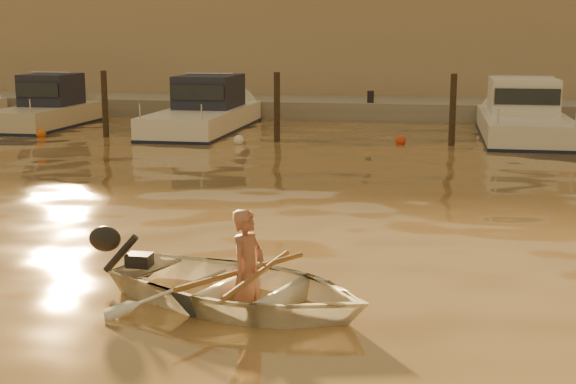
% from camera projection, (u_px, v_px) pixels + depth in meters
% --- Properties ---
extents(ground_plane, '(160.00, 160.00, 0.00)m').
position_uv_depth(ground_plane, '(78.00, 283.00, 10.06)').
color(ground_plane, olive).
rests_on(ground_plane, ground).
extents(dinghy, '(3.77, 3.20, 0.66)m').
position_uv_depth(dinghy, '(240.00, 288.00, 9.17)').
color(dinghy, silver).
rests_on(dinghy, ground_plane).
extents(person, '(0.50, 0.61, 1.44)m').
position_uv_depth(person, '(247.00, 272.00, 9.09)').
color(person, '#9B614D').
rests_on(person, dinghy).
extents(outboard_motor, '(0.98, 0.67, 0.70)m').
position_uv_depth(outboard_motor, '(138.00, 264.00, 9.88)').
color(outboard_motor, black).
rests_on(outboard_motor, dinghy).
extents(oar_port, '(0.31, 2.09, 0.13)m').
position_uv_depth(oar_port, '(259.00, 273.00, 9.01)').
color(oar_port, brown).
rests_on(oar_port, dinghy).
extents(oar_starboard, '(1.07, 1.87, 0.13)m').
position_uv_depth(oar_starboard, '(244.00, 271.00, 9.11)').
color(oar_starboard, brown).
rests_on(oar_starboard, dinghy).
extents(moored_boat_1, '(1.97, 5.96, 1.75)m').
position_uv_depth(moored_boat_1, '(45.00, 108.00, 26.91)').
color(moored_boat_1, beige).
rests_on(moored_boat_1, ground_plane).
extents(moored_boat_2, '(2.28, 7.65, 1.75)m').
position_uv_depth(moored_boat_2, '(204.00, 111.00, 25.92)').
color(moored_boat_2, white).
rests_on(moored_boat_2, ground_plane).
extents(moored_boat_4, '(2.45, 7.48, 1.75)m').
position_uv_depth(moored_boat_4, '(524.00, 117.00, 24.13)').
color(moored_boat_4, silver).
rests_on(moored_boat_4, ground_plane).
extents(piling_1, '(0.18, 0.18, 2.20)m').
position_uv_depth(piling_1, '(105.00, 107.00, 24.18)').
color(piling_1, '#2D2319').
rests_on(piling_1, ground_plane).
extents(piling_2, '(0.18, 0.18, 2.20)m').
position_uv_depth(piling_2, '(277.00, 110.00, 23.23)').
color(piling_2, '#2D2319').
rests_on(piling_2, ground_plane).
extents(piling_3, '(0.18, 0.18, 2.20)m').
position_uv_depth(piling_3, '(453.00, 113.00, 22.34)').
color(piling_3, '#2D2319').
rests_on(piling_3, ground_plane).
extents(fender_b, '(0.30, 0.30, 0.30)m').
position_uv_depth(fender_b, '(41.00, 134.00, 24.40)').
color(fender_b, '#D85F19').
rests_on(fender_b, ground_plane).
extents(fender_c, '(0.30, 0.30, 0.30)m').
position_uv_depth(fender_c, '(239.00, 140.00, 22.83)').
color(fender_c, white).
rests_on(fender_c, ground_plane).
extents(fender_d, '(0.30, 0.30, 0.30)m').
position_uv_depth(fender_d, '(401.00, 140.00, 22.81)').
color(fender_d, red).
rests_on(fender_d, ground_plane).
extents(fender_e, '(0.30, 0.30, 0.30)m').
position_uv_depth(fender_e, '(556.00, 146.00, 21.68)').
color(fender_e, silver).
rests_on(fender_e, ground_plane).
extents(quay, '(52.00, 4.00, 1.00)m').
position_uv_depth(quay, '(321.00, 112.00, 30.77)').
color(quay, gray).
rests_on(quay, ground_plane).
extents(waterfront_building, '(46.00, 7.00, 4.80)m').
position_uv_depth(waterfront_building, '(339.00, 50.00, 35.64)').
color(waterfront_building, '#9E8466').
rests_on(waterfront_building, quay).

